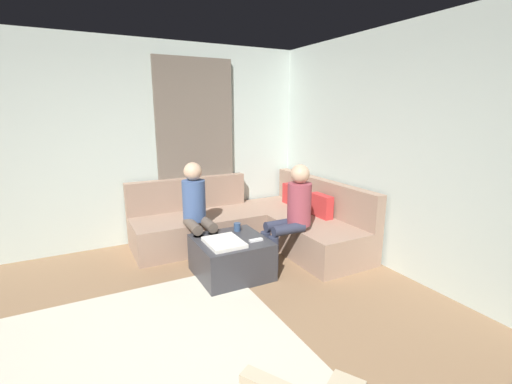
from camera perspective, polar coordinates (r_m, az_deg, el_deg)
The scene contains 11 objects.
wall_back at distance 3.82m, azimuth 30.25°, elevation 4.43°, with size 6.00×0.12×2.70m, color silver.
wall_left at distance 4.97m, azimuth -24.54°, elevation 6.69°, with size 0.12×6.00×2.70m, color silver.
curtain_panel at distance 5.13m, azimuth -9.66°, elevation 6.72°, with size 0.06×1.10×2.50m, color #726659.
area_rug at distance 2.88m, azimuth -15.56°, elevation -26.30°, with size 2.60×2.20×0.01m, color beige.
sectional_couch at distance 4.87m, azimuth 0.12°, elevation -5.15°, with size 2.10×2.55×0.87m.
ottoman at distance 4.01m, azimuth -4.05°, elevation -10.43°, with size 0.76×0.76×0.42m, color #333338.
folded_blanket at distance 3.79m, azimuth -5.17°, elevation -8.10°, with size 0.44×0.36×0.04m, color white.
coffee_mug at distance 4.17m, azimuth -3.05°, elevation -5.65°, with size 0.08×0.08×0.10m, color #334C72.
game_remote at distance 3.86m, azimuth 0.00°, elevation -7.78°, with size 0.05×0.15×0.02m, color white.
person_on_couch_back at distance 4.14m, azimuth 5.86°, elevation -3.09°, with size 0.30×0.60×1.20m.
person_on_couch_side at distance 4.29m, azimuth -9.54°, elevation -2.60°, with size 0.60×0.30×1.20m.
Camera 1 is at (2.00, -0.27, 1.82)m, focal length 24.76 mm.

